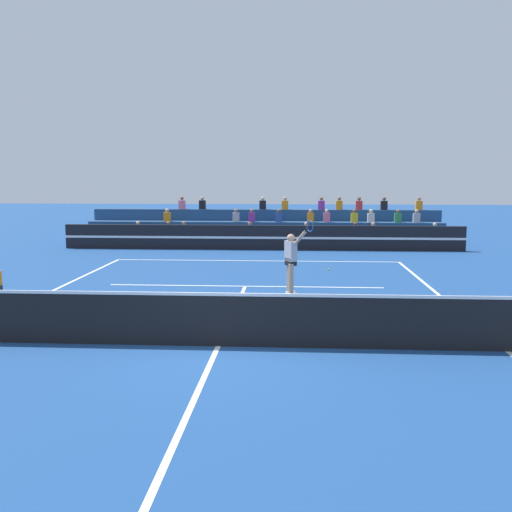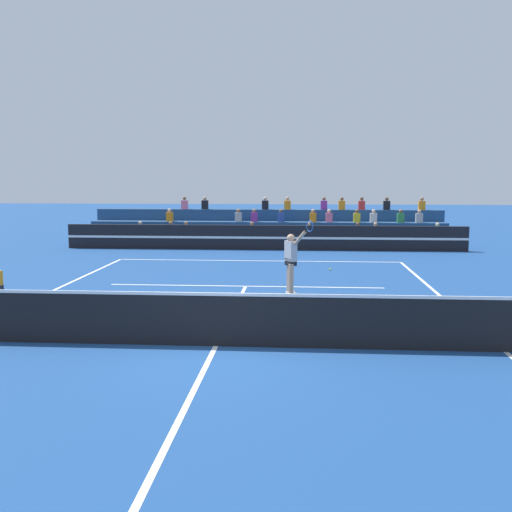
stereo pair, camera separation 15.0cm
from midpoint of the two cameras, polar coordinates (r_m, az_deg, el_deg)
The scene contains 7 objects.
ground_plane at distance 11.79m, azimuth -3.99°, elevation -8.57°, with size 120.00×120.00×0.00m, color navy.
court_lines at distance 11.79m, azimuth -3.99°, elevation -8.56°, with size 11.10×23.90×0.01m.
tennis_net at distance 11.65m, azimuth -4.01°, elevation -6.00°, with size 12.00×0.10×1.10m.
sponsor_banner_wall at distance 26.94m, azimuth 0.40°, elevation 1.78°, with size 18.00×0.26×1.10m.
bleacher_stand at distance 29.45m, azimuth 0.74°, elevation 2.48°, with size 17.17×2.85×2.28m.
tennis_player at distance 16.50m, azimuth 3.11°, elevation -0.44°, with size 0.81×1.21×2.21m.
tennis_ball at distance 21.22m, azimuth 6.73°, elevation -1.26°, with size 0.07×0.07×0.07m, color #C6DB33.
Camera 1 is at (1.46, -11.23, 3.28)m, focal length 42.00 mm.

